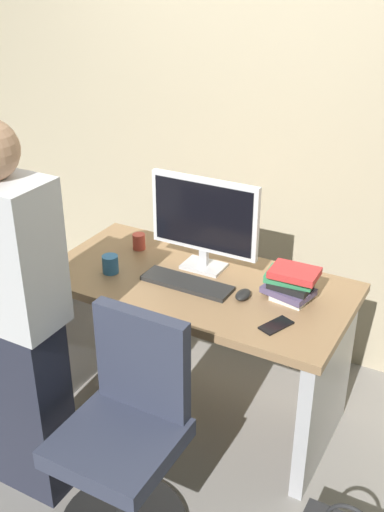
{
  "coord_description": "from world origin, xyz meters",
  "views": [
    {
      "loc": [
        1.18,
        -2.2,
        2.16
      ],
      "look_at": [
        0.0,
        -0.05,
        0.9
      ],
      "focal_mm": 43.24,
      "sensor_mm": 36.0,
      "label": 1
    }
  ],
  "objects_px": {
    "keyboard": "(187,283)",
    "cell_phone": "(276,325)",
    "monitor": "(204,219)",
    "desk": "(197,323)",
    "office_chair": "(126,440)",
    "cup_by_monitor": "(139,242)",
    "mouse": "(243,295)",
    "book_stack": "(291,283)",
    "person_at_desk": "(14,321)",
    "cup_near_keyboard": "(110,264)"
  },
  "relations": [
    {
      "from": "person_at_desk",
      "to": "cup_by_monitor",
      "type": "distance_m",
      "value": 0.91
    },
    {
      "from": "office_chair",
      "to": "cup_by_monitor",
      "type": "bearing_deg",
      "value": 119.6
    },
    {
      "from": "desk",
      "to": "cup_near_keyboard",
      "type": "xyz_separation_m",
      "value": [
        -0.4,
        -0.13,
        0.28
      ]
    },
    {
      "from": "monitor",
      "to": "cup_by_monitor",
      "type": "height_order",
      "value": "monitor"
    },
    {
      "from": "mouse",
      "to": "cell_phone",
      "type": "relative_size",
      "value": 0.69
    },
    {
      "from": "cell_phone",
      "to": "office_chair",
      "type": "bearing_deg",
      "value": -101.97
    },
    {
      "from": "mouse",
      "to": "person_at_desk",
      "type": "bearing_deg",
      "value": -131.94
    },
    {
      "from": "office_chair",
      "to": "book_stack",
      "type": "bearing_deg",
      "value": 66.3
    },
    {
      "from": "office_chair",
      "to": "cell_phone",
      "type": "distance_m",
      "value": 0.75
    },
    {
      "from": "monitor",
      "to": "cup_by_monitor",
      "type": "relative_size",
      "value": 6.58
    },
    {
      "from": "desk",
      "to": "keyboard",
      "type": "distance_m",
      "value": 0.25
    },
    {
      "from": "desk",
      "to": "cup_by_monitor",
      "type": "height_order",
      "value": "cup_by_monitor"
    },
    {
      "from": "book_stack",
      "to": "cup_near_keyboard",
      "type": "bearing_deg",
      "value": -167.55
    },
    {
      "from": "person_at_desk",
      "to": "keyboard",
      "type": "height_order",
      "value": "person_at_desk"
    },
    {
      "from": "mouse",
      "to": "book_stack",
      "type": "xyz_separation_m",
      "value": [
        0.18,
        0.1,
        0.06
      ]
    },
    {
      "from": "monitor",
      "to": "cup_by_monitor",
      "type": "distance_m",
      "value": 0.44
    },
    {
      "from": "keyboard",
      "to": "cell_phone",
      "type": "relative_size",
      "value": 2.99
    },
    {
      "from": "person_at_desk",
      "to": "cell_phone",
      "type": "distance_m",
      "value": 1.04
    },
    {
      "from": "person_at_desk",
      "to": "monitor",
      "type": "distance_m",
      "value": 0.98
    },
    {
      "from": "person_at_desk",
      "to": "monitor",
      "type": "relative_size",
      "value": 3.03
    },
    {
      "from": "monitor",
      "to": "desk",
      "type": "bearing_deg",
      "value": -75.64
    },
    {
      "from": "monitor",
      "to": "mouse",
      "type": "bearing_deg",
      "value": -30.43
    },
    {
      "from": "mouse",
      "to": "desk",
      "type": "bearing_deg",
      "value": 170.54
    },
    {
      "from": "person_at_desk",
      "to": "cup_near_keyboard",
      "type": "xyz_separation_m",
      "value": [
        -0.0,
        0.64,
        -0.04
      ]
    },
    {
      "from": "cup_near_keyboard",
      "to": "cell_phone",
      "type": "relative_size",
      "value": 0.6
    },
    {
      "from": "cup_by_monitor",
      "to": "book_stack",
      "type": "distance_m",
      "value": 0.86
    },
    {
      "from": "monitor",
      "to": "cup_by_monitor",
      "type": "bearing_deg",
      "value": 176.56
    },
    {
      "from": "cup_by_monitor",
      "to": "book_stack",
      "type": "relative_size",
      "value": 0.34
    },
    {
      "from": "book_stack",
      "to": "desk",
      "type": "bearing_deg",
      "value": -172.69
    },
    {
      "from": "office_chair",
      "to": "monitor",
      "type": "distance_m",
      "value": 1.05
    },
    {
      "from": "monitor",
      "to": "book_stack",
      "type": "height_order",
      "value": "monitor"
    },
    {
      "from": "person_at_desk",
      "to": "mouse",
      "type": "distance_m",
      "value": 0.97
    },
    {
      "from": "keyboard",
      "to": "mouse",
      "type": "height_order",
      "value": "mouse"
    },
    {
      "from": "office_chair",
      "to": "cup_by_monitor",
      "type": "height_order",
      "value": "office_chair"
    },
    {
      "from": "cell_phone",
      "to": "book_stack",
      "type": "bearing_deg",
      "value": 119.25
    },
    {
      "from": "office_chair",
      "to": "mouse",
      "type": "bearing_deg",
      "value": 76.59
    },
    {
      "from": "desk",
      "to": "cup_by_monitor",
      "type": "distance_m",
      "value": 0.52
    },
    {
      "from": "monitor",
      "to": "cell_phone",
      "type": "distance_m",
      "value": 0.64
    },
    {
      "from": "person_at_desk",
      "to": "cup_by_monitor",
      "type": "bearing_deg",
      "value": 91.3
    },
    {
      "from": "office_chair",
      "to": "mouse",
      "type": "height_order",
      "value": "office_chair"
    },
    {
      "from": "mouse",
      "to": "monitor",
      "type": "bearing_deg",
      "value": 149.57
    },
    {
      "from": "desk",
      "to": "office_chair",
      "type": "bearing_deg",
      "value": -83.32
    },
    {
      "from": "person_at_desk",
      "to": "mouse",
      "type": "bearing_deg",
      "value": 48.06
    },
    {
      "from": "book_stack",
      "to": "mouse",
      "type": "bearing_deg",
      "value": -151.81
    },
    {
      "from": "mouse",
      "to": "cell_phone",
      "type": "xyz_separation_m",
      "value": [
        0.21,
        -0.14,
        -0.01
      ]
    },
    {
      "from": "person_at_desk",
      "to": "book_stack",
      "type": "xyz_separation_m",
      "value": [
        0.83,
        0.82,
        -0.01
      ]
    },
    {
      "from": "person_at_desk",
      "to": "monitor",
      "type": "height_order",
      "value": "person_at_desk"
    },
    {
      "from": "desk",
      "to": "cup_by_monitor",
      "type": "relative_size",
      "value": 17.44
    },
    {
      "from": "monitor",
      "to": "keyboard",
      "type": "bearing_deg",
      "value": -86.36
    },
    {
      "from": "person_at_desk",
      "to": "cell_phone",
      "type": "height_order",
      "value": "person_at_desk"
    }
  ]
}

